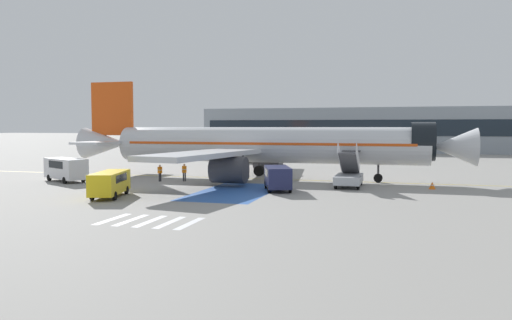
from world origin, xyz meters
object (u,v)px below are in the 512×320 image
(service_van_1, at_px, (66,168))
(service_van_2, at_px, (110,182))
(airliner, at_px, (260,146))
(traffic_cone_0, at_px, (432,185))
(boarding_stairs_forward, at_px, (349,176))
(service_van_0, at_px, (278,176))
(fuel_tanker, at_px, (241,151))
(ground_crew_0, at_px, (184,171))
(terminal_building, at_px, (370,130))
(ground_crew_1, at_px, (160,172))

(service_van_1, xyz_separation_m, service_van_2, (9.93, -8.15, -0.18))
(airliner, xyz_separation_m, service_van_2, (-7.40, -15.67, -2.23))
(service_van_2, distance_m, traffic_cone_0, 26.41)
(boarding_stairs_forward, height_order, service_van_0, boarding_stairs_forward)
(fuel_tanker, relative_size, ground_crew_0, 5.44)
(airliner, xyz_separation_m, service_van_1, (-17.33, -7.52, -2.05))
(boarding_stairs_forward, relative_size, ground_crew_0, 3.05)
(boarding_stairs_forward, relative_size, service_van_2, 0.94)
(ground_crew_0, relative_size, traffic_cone_0, 2.73)
(service_van_0, relative_size, traffic_cone_0, 7.55)
(service_van_2, xyz_separation_m, terminal_building, (15.11, 76.20, 3.44))
(service_van_0, xyz_separation_m, ground_crew_0, (-10.35, 4.44, -0.21))
(service_van_2, relative_size, ground_crew_1, 3.41)
(service_van_1, distance_m, ground_crew_0, 11.38)
(service_van_0, bearing_deg, ground_crew_0, 137.02)
(airliner, relative_size, ground_crew_1, 24.86)
(airliner, bearing_deg, service_van_0, 24.43)
(service_van_2, relative_size, terminal_building, 0.08)
(terminal_building, bearing_deg, fuel_tanker, -113.33)
(ground_crew_0, bearing_deg, terminal_building, -120.90)
(service_van_2, relative_size, ground_crew_0, 3.25)
(service_van_1, height_order, ground_crew_1, service_van_1)
(traffic_cone_0, distance_m, terminal_building, 65.21)
(airliner, height_order, service_van_0, airliner)
(service_van_2, relative_size, traffic_cone_0, 8.85)
(boarding_stairs_forward, height_order, ground_crew_0, boarding_stairs_forward)
(service_van_0, distance_m, ground_crew_0, 11.27)
(service_van_2, bearing_deg, airliner, 49.10)
(service_van_0, relative_size, service_van_1, 0.84)
(terminal_building, bearing_deg, airliner, -97.26)
(boarding_stairs_forward, height_order, service_van_1, boarding_stairs_forward)
(ground_crew_1, distance_m, terminal_building, 67.50)
(airliner, bearing_deg, service_van_1, -66.48)
(ground_crew_1, bearing_deg, service_van_2, 24.12)
(ground_crew_1, bearing_deg, traffic_cone_0, 109.17)
(terminal_building, bearing_deg, ground_crew_1, -104.10)
(ground_crew_0, bearing_deg, airliner, -166.29)
(boarding_stairs_forward, relative_size, service_van_0, 1.10)
(fuel_tanker, relative_size, service_van_2, 1.67)
(fuel_tanker, distance_m, ground_crew_1, 26.73)
(service_van_0, relative_size, terminal_building, 0.07)
(fuel_tanker, bearing_deg, service_van_1, -6.58)
(boarding_stairs_forward, bearing_deg, terminal_building, 91.46)
(boarding_stairs_forward, distance_m, service_van_1, 26.82)
(boarding_stairs_forward, bearing_deg, ground_crew_0, 179.15)
(fuel_tanker, distance_m, service_van_2, 37.59)
(service_van_2, distance_m, terminal_building, 77.76)
(airliner, height_order, terminal_building, airliner)
(airliner, xyz_separation_m, traffic_cone_0, (16.26, -3.98, -3.07))
(service_van_2, bearing_deg, fuel_tanker, 76.74)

